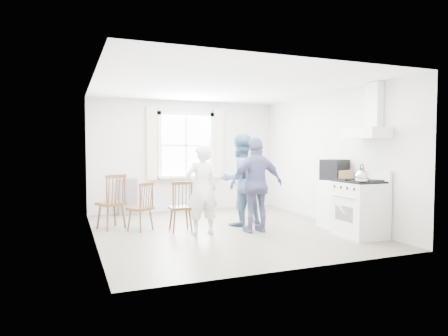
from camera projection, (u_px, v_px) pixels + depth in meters
The scene contains 16 objects.
room_shell at pixel (224, 159), 7.19m from camera, with size 4.62×5.12×2.64m.
window_assembly at pixel (186, 149), 9.46m from camera, with size 1.88×0.24×1.70m.
range_hood at pixel (369, 124), 6.67m from camera, with size 0.45×0.76×0.94m.
shelf_unit at pixel (127, 197), 8.89m from camera, with size 0.40×0.30×0.80m, color slate.
gas_stove at pixel (360, 208), 6.69m from camera, with size 0.68×0.76×1.12m.
kettle at pixel (362, 176), 6.35m from camera, with size 0.21×0.21×0.29m.
low_cabinet at pixel (337, 204), 7.36m from camera, with size 0.50×0.55×0.90m, color silver.
stereo_stack at pixel (335, 170), 7.38m from camera, with size 0.53×0.50×0.38m.
cardboard_box at pixel (343, 175), 7.26m from camera, with size 0.29×0.21×0.19m, color #A0804D.
windsor_chair_a at pixel (114, 196), 7.29m from camera, with size 0.56×0.56×1.02m.
windsor_chair_b at pixel (182, 201), 7.07m from camera, with size 0.40×0.39×0.92m.
windsor_chair_c at pixel (144, 201), 7.13m from camera, with size 0.51×0.51×0.88m.
person_left at pixel (202, 190), 6.85m from camera, with size 0.57×0.57×1.56m, color silver.
person_mid at pixel (240, 180), 7.67m from camera, with size 0.86×0.86×1.76m, color slate.
person_right at pixel (257, 185), 7.05m from camera, with size 0.99×0.99×1.69m, color navy.
potted_plant at pixel (205, 168), 9.56m from camera, with size 0.18×0.18×0.32m, color #367A3F.
Camera 1 is at (-2.66, -6.68, 1.51)m, focal length 32.00 mm.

